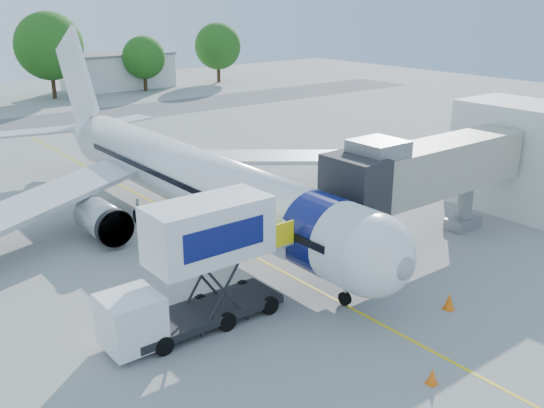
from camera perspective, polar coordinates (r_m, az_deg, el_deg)
ground at (r=34.96m, az=-4.19°, el=-3.61°), size 160.00×160.00×0.00m
guidance_line at (r=34.96m, az=-4.19°, el=-3.60°), size 0.15×70.00×0.01m
taxiway_strip at (r=72.42m, az=-23.36°, el=6.72°), size 120.00×10.00×0.01m
aircraft at (r=37.29m, az=-7.86°, el=2.51°), size 34.17×37.73×11.35m
jet_bridge at (r=33.88m, az=13.78°, el=2.92°), size 13.90×3.20×6.60m
terminal_stub at (r=42.65m, az=22.56°, el=4.07°), size 5.00×8.00×7.00m
catering_hiloader at (r=25.36m, az=-7.16°, el=-5.94°), size 8.50×2.44×5.50m
ground_tug at (r=22.76m, az=17.23°, el=-15.67°), size 3.83×2.46×1.42m
safety_cone_a at (r=28.69m, az=16.33°, el=-8.82°), size 0.49×0.49×0.78m
safety_cone_b at (r=23.55m, az=14.84°, el=-15.42°), size 0.41×0.41×0.65m
outbuilding_right at (r=98.03m, az=-14.25°, el=12.05°), size 16.40×7.40×5.30m
tree_e at (r=90.09m, az=-20.25°, el=13.77°), size 9.16×9.16×11.68m
tree_f at (r=94.50m, az=-11.98°, el=13.34°), size 6.32×6.32×8.06m
tree_g at (r=102.52m, az=-5.12°, el=14.57°), size 7.49×7.49×9.56m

